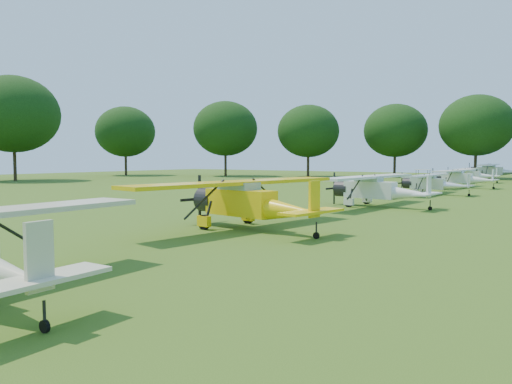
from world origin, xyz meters
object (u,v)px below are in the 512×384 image
Objects in this scene: aircraft_3 at (377,187)px; golf_cart at (423,178)px; aircraft_4 at (433,182)px; aircraft_2 at (249,199)px; aircraft_5 at (461,177)px; aircraft_6 at (471,174)px; aircraft_7 at (494,170)px.

aircraft_3 reaches higher than golf_cart.
aircraft_4 is (0.14, 13.11, -0.19)m from aircraft_3.
aircraft_2 reaches higher than aircraft_3.
aircraft_4 is 0.91× the size of aircraft_5.
aircraft_6 reaches higher than golf_cart.
aircraft_4 reaches higher than golf_cart.
aircraft_3 is 1.13× the size of aircraft_6.
golf_cart is at bearing 128.79° from aircraft_5.
aircraft_4 is 0.79× the size of aircraft_7.
aircraft_6 is at bearing 94.53° from aircraft_4.
aircraft_2 reaches higher than golf_cart.
aircraft_5 is at bearing 97.77° from aircraft_2.
aircraft_6 is (-1.46, 37.62, -0.15)m from aircraft_3.
golf_cart is (-5.44, -2.70, -0.60)m from aircraft_6.
aircraft_6 is at bearing -94.33° from aircraft_7.
golf_cart is (-5.84, 48.13, -0.84)m from aircraft_2.
aircraft_5 is 12.34m from golf_cart.
aircraft_2 is at bearing -81.53° from golf_cart.
aircraft_2 is 50.83m from aircraft_6.
aircraft_2 is 1.15× the size of aircraft_5.
aircraft_7 is at bearing 85.94° from aircraft_6.
golf_cart is at bearing 106.31° from aircraft_2.
golf_cart is (-6.91, 10.21, -0.66)m from aircraft_5.
golf_cart is at bearing 108.67° from aircraft_4.
aircraft_6 is 5.01× the size of golf_cart.
aircraft_7 is at bearing 71.03° from golf_cart.
golf_cart is (-7.04, 21.81, -0.55)m from aircraft_4.
aircraft_3 is 5.68× the size of golf_cart.
aircraft_3 is at bearing -89.84° from aircraft_4.
aircraft_2 is 1.22× the size of aircraft_6.
aircraft_7 reaches higher than aircraft_4.
aircraft_4 is 11.61m from aircraft_5.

